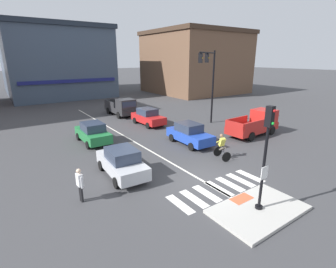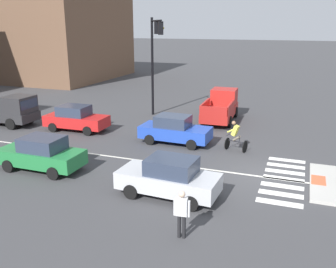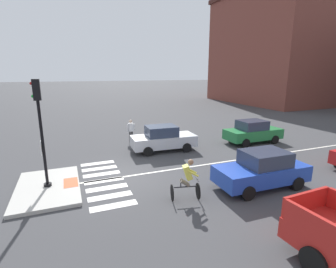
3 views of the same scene
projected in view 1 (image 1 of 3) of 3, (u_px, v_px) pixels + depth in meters
name	position (u px, v px, depth m)	size (l,w,h in m)	color
ground_plane	(207.00, 182.00, 13.60)	(300.00, 300.00, 0.00)	#3D3D3F
traffic_island	(258.00, 210.00, 11.00)	(4.19, 2.57, 0.15)	#B2AFA8
tactile_pad_front	(242.00, 199.00, 11.71)	(1.10, 0.60, 0.01)	#DB5B38
signal_pole	(266.00, 150.00, 10.17)	(0.44, 0.38, 4.55)	black
crosswalk_stripe_a	(180.00, 204.00, 11.54)	(0.44, 1.80, 0.01)	silver
crosswalk_stripe_b	(194.00, 199.00, 11.99)	(0.44, 1.80, 0.01)	silver
crosswalk_stripe_c	(207.00, 193.00, 12.45)	(0.44, 1.80, 0.01)	silver
crosswalk_stripe_d	(219.00, 189.00, 12.91)	(0.44, 1.80, 0.01)	silver
crosswalk_stripe_e	(230.00, 184.00, 13.36)	(0.44, 1.80, 0.01)	silver
crosswalk_stripe_f	(240.00, 180.00, 13.82)	(0.44, 1.80, 0.01)	silver
crosswalk_stripe_g	(250.00, 176.00, 14.28)	(0.44, 1.80, 0.01)	silver
lane_centre_line	(126.00, 137.00, 21.41)	(0.14, 28.00, 0.01)	silver
traffic_light_mast	(210.00, 75.00, 23.54)	(3.98, 2.42, 7.17)	black
building_corner_right	(53.00, 62.00, 45.53)	(16.16, 21.99, 11.63)	#3D4C60
building_far_block	(195.00, 62.00, 48.26)	(16.22, 16.10, 11.32)	brown
car_silver_westbound_near	(122.00, 162.00, 14.16)	(2.00, 4.18, 1.64)	silver
car_red_eastbound_far	(148.00, 117.00, 25.08)	(1.92, 4.14, 1.64)	red
car_green_westbound_far	(93.00, 133.00, 19.73)	(1.85, 4.10, 1.64)	#237A3D
car_blue_eastbound_mid	(190.00, 134.00, 19.45)	(1.92, 4.14, 1.64)	#2347B7
pickup_truck_charcoal_eastbound_distant	(122.00, 107.00, 28.94)	(2.08, 5.11, 2.08)	#2D2D30
pickup_truck_red_cross_right	(256.00, 124.00, 21.82)	(5.18, 2.22, 2.08)	red
cyclist	(222.00, 146.00, 16.54)	(0.89, 1.21, 1.68)	black
pedestrian_at_curb_left	(80.00, 183.00, 11.49)	(0.26, 0.55, 1.67)	black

